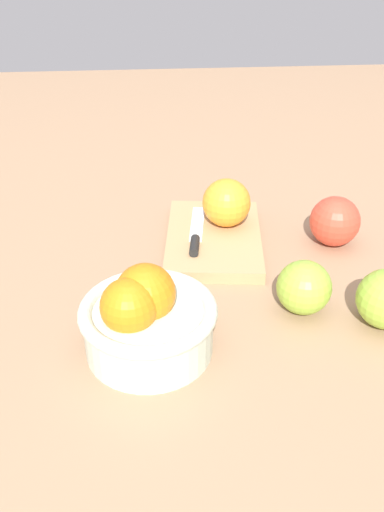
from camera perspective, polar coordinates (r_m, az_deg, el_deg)
ground_plane at (r=0.83m, az=2.51°, el=-2.83°), size 2.40×2.40×0.00m
bowl at (r=0.69m, az=-4.60°, el=-6.20°), size 0.17×0.17×0.11m
cutting_board at (r=0.92m, az=2.17°, el=1.73°), size 0.24×0.17×0.02m
orange_on_board at (r=0.92m, az=3.45°, el=5.31°), size 0.08×0.08×0.08m
knife at (r=0.90m, az=0.38°, el=2.01°), size 0.16×0.04×0.01m
apple_front_right at (r=0.93m, az=14.00°, el=3.37°), size 0.08×0.08×0.08m
apple_front_left at (r=0.77m, az=11.06°, el=-3.08°), size 0.07×0.07×0.07m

